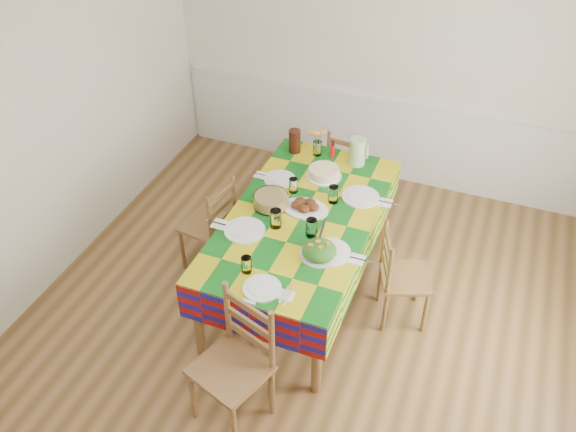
# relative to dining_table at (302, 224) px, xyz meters

# --- Properties ---
(room) EXTENTS (4.58, 5.08, 2.78)m
(room) POSITION_rel_dining_table_xyz_m (0.16, -0.52, 0.62)
(room) COLOR brown
(room) RESTS_ON ground
(wainscot) EXTENTS (4.41, 0.06, 0.92)m
(wainscot) POSITION_rel_dining_table_xyz_m (0.16, 1.96, -0.24)
(wainscot) COLOR silver
(wainscot) RESTS_ON room
(dining_table) EXTENTS (1.13, 2.10, 0.82)m
(dining_table) POSITION_rel_dining_table_xyz_m (0.00, 0.00, 0.00)
(dining_table) COLOR brown
(dining_table) RESTS_ON room
(setting_near_head) EXTENTS (0.44, 0.30, 0.13)m
(setting_near_head) POSITION_rel_dining_table_xyz_m (-0.03, -0.83, 0.12)
(setting_near_head) COLOR white
(setting_near_head) RESTS_ON dining_table
(setting_left_near) EXTENTS (0.59, 0.35, 0.16)m
(setting_left_near) POSITION_rel_dining_table_xyz_m (-0.28, -0.29, 0.13)
(setting_left_near) COLOR white
(setting_left_near) RESTS_ON dining_table
(setting_left_far) EXTENTS (0.50, 0.30, 0.13)m
(setting_left_far) POSITION_rel_dining_table_xyz_m (-0.30, 0.35, 0.12)
(setting_left_far) COLOR white
(setting_left_far) RESTS_ON dining_table
(setting_right_near) EXTENTS (0.59, 0.34, 0.15)m
(setting_right_near) POSITION_rel_dining_table_xyz_m (0.28, -0.29, 0.13)
(setting_right_near) COLOR white
(setting_right_near) RESTS_ON dining_table
(setting_right_far) EXTENTS (0.59, 0.34, 0.15)m
(setting_right_far) POSITION_rel_dining_table_xyz_m (0.31, 0.35, 0.13)
(setting_right_far) COLOR white
(setting_right_far) RESTS_ON dining_table
(meat_platter) EXTENTS (0.39, 0.28, 0.07)m
(meat_platter) POSITION_rel_dining_table_xyz_m (-0.01, 0.08, 0.12)
(meat_platter) COLOR white
(meat_platter) RESTS_ON dining_table
(salad_platter) EXTENTS (0.29, 0.29, 0.12)m
(salad_platter) POSITION_rel_dining_table_xyz_m (0.28, -0.40, 0.14)
(salad_platter) COLOR white
(salad_platter) RESTS_ON dining_table
(pasta_bowl) EXTENTS (0.29, 0.29, 0.10)m
(pasta_bowl) POSITION_rel_dining_table_xyz_m (-0.28, 0.03, 0.14)
(pasta_bowl) COLOR white
(pasta_bowl) RESTS_ON dining_table
(cake) EXTENTS (0.31, 0.31, 0.09)m
(cake) POSITION_rel_dining_table_xyz_m (-0.01, 0.57, 0.13)
(cake) COLOR white
(cake) RESTS_ON dining_table
(serving_utensils) EXTENTS (0.14, 0.31, 0.01)m
(serving_utensils) POSITION_rel_dining_table_xyz_m (0.18, -0.13, 0.10)
(serving_utensils) COLOR black
(serving_utensils) RESTS_ON dining_table
(flower_vase) EXTENTS (0.17, 0.14, 0.27)m
(flower_vase) POSITION_rel_dining_table_xyz_m (-0.18, 0.88, 0.20)
(flower_vase) COLOR white
(flower_vase) RESTS_ON dining_table
(hot_sauce) EXTENTS (0.04, 0.04, 0.17)m
(hot_sauce) POSITION_rel_dining_table_xyz_m (-0.04, 0.89, 0.18)
(hot_sauce) COLOR red
(hot_sauce) RESTS_ON dining_table
(green_pitcher) EXTENTS (0.15, 0.15, 0.25)m
(green_pitcher) POSITION_rel_dining_table_xyz_m (0.20, 0.88, 0.22)
(green_pitcher) COLOR #A6CD91
(green_pitcher) RESTS_ON dining_table
(tea_pitcher) EXTENTS (0.11, 0.11, 0.22)m
(tea_pitcher) POSITION_rel_dining_table_xyz_m (-0.39, 0.86, 0.20)
(tea_pitcher) COLOR black
(tea_pitcher) RESTS_ON dining_table
(name_card) EXTENTS (0.09, 0.03, 0.02)m
(name_card) POSITION_rel_dining_table_xyz_m (-0.00, -1.03, 0.10)
(name_card) COLOR white
(name_card) RESTS_ON dining_table
(chair_near) EXTENTS (0.58, 0.57, 1.05)m
(chair_near) POSITION_rel_dining_table_xyz_m (0.02, -1.32, -0.21)
(chair_near) COLOR brown
(chair_near) RESTS_ON room
(chair_far) EXTENTS (0.42, 0.40, 0.87)m
(chair_far) POSITION_rel_dining_table_xyz_m (-0.00, 1.33, -0.30)
(chair_far) COLOR brown
(chair_far) RESTS_ON room
(chair_left) EXTENTS (0.45, 0.47, 0.94)m
(chair_left) POSITION_rel_dining_table_xyz_m (-0.84, -0.01, -0.26)
(chair_left) COLOR brown
(chair_left) RESTS_ON room
(chair_right) EXTENTS (0.50, 0.51, 0.90)m
(chair_right) POSITION_rel_dining_table_xyz_m (0.85, -0.01, -0.28)
(chair_right) COLOR brown
(chair_right) RESTS_ON room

